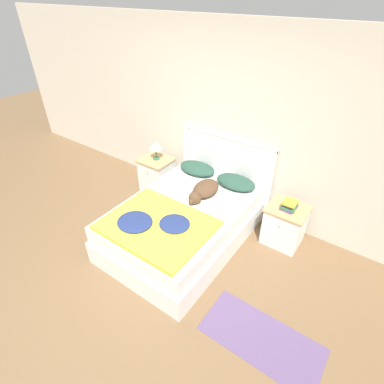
{
  "coord_description": "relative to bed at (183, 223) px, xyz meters",
  "views": [
    {
      "loc": [
        1.93,
        -1.31,
        2.82
      ],
      "look_at": [
        0.13,
        1.23,
        0.66
      ],
      "focal_mm": 28.0,
      "sensor_mm": 36.0,
      "label": 1
    }
  ],
  "objects": [
    {
      "name": "bed",
      "position": [
        0.0,
        0.0,
        0.0
      ],
      "size": [
        1.39,
        2.0,
        0.56
      ],
      "color": "white",
      "rests_on": "ground_plane"
    },
    {
      "name": "pillow_right",
      "position": [
        0.32,
        0.78,
        0.35
      ],
      "size": [
        0.56,
        0.35,
        0.13
      ],
      "color": "#284C3D",
      "rests_on": "bed"
    },
    {
      "name": "book_stack",
      "position": [
        1.09,
        0.74,
        0.32
      ],
      "size": [
        0.18,
        0.23,
        0.1
      ],
      "color": "#703D7F",
      "rests_on": "nightstand_right"
    },
    {
      "name": "wall_back",
      "position": [
        -0.13,
        1.1,
        1.0
      ],
      "size": [
        9.0,
        0.06,
        2.55
      ],
      "color": "beige",
      "rests_on": "ground_plane"
    },
    {
      "name": "nightstand_left",
      "position": [
        -1.08,
        0.74,
        0.0
      ],
      "size": [
        0.49,
        0.45,
        0.55
      ],
      "color": "white",
      "rests_on": "ground_plane"
    },
    {
      "name": "rug",
      "position": [
        1.45,
        -0.67,
        -0.27
      ],
      "size": [
        1.15,
        0.55,
        0.0
      ],
      "color": "#604C75",
      "rests_on": "ground_plane"
    },
    {
      "name": "dog",
      "position": [
        0.09,
        0.35,
        0.37
      ],
      "size": [
        0.29,
        0.64,
        0.17
      ],
      "color": "brown",
      "rests_on": "bed"
    },
    {
      "name": "table_lamp",
      "position": [
        -1.08,
        0.75,
        0.5
      ],
      "size": [
        0.2,
        0.2,
        0.3
      ],
      "color": "#336B4C",
      "rests_on": "nightstand_left"
    },
    {
      "name": "quilt",
      "position": [
        -0.01,
        -0.49,
        0.32
      ],
      "size": [
        1.17,
        0.94,
        0.1
      ],
      "color": "yellow",
      "rests_on": "bed"
    },
    {
      "name": "headboard",
      "position": [
        0.0,
        1.02,
        0.31
      ],
      "size": [
        1.47,
        0.06,
        1.13
      ],
      "color": "white",
      "rests_on": "ground_plane"
    },
    {
      "name": "pillow_left",
      "position": [
        -0.32,
        0.78,
        0.35
      ],
      "size": [
        0.56,
        0.35,
        0.13
      ],
      "color": "#284C3D",
      "rests_on": "bed"
    },
    {
      "name": "nightstand_right",
      "position": [
        1.08,
        0.74,
        0.0
      ],
      "size": [
        0.49,
        0.45,
        0.55
      ],
      "color": "white",
      "rests_on": "ground_plane"
    },
    {
      "name": "ground_plane",
      "position": [
        -0.13,
        -1.03,
        -0.27
      ],
      "size": [
        16.0,
        16.0,
        0.0
      ],
      "primitive_type": "plane",
      "color": "brown"
    }
  ]
}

